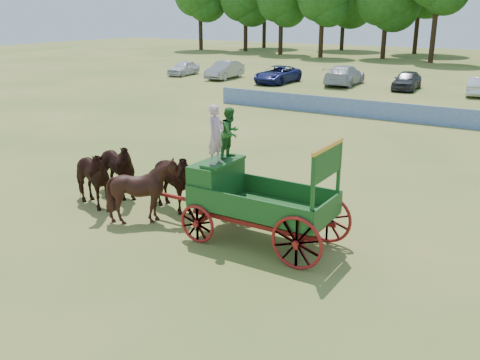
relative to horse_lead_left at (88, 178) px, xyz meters
The scene contains 8 objects.
ground 6.71m from the horse_lead_left, ahead, with size 160.00×160.00×0.00m, color #A18A48.
horse_lead_left is the anchor object (origin of this frame).
horse_lead_right 1.10m from the horse_lead_left, 90.00° to the left, with size 1.07×2.34×1.98m, color black.
horse_wheel_left 2.40m from the horse_lead_left, ahead, with size 1.60×1.80×1.98m, color black.
horse_wheel_right 2.64m from the horse_lead_left, 24.62° to the left, with size 1.07×2.34×1.98m, color black.
farm_dray 5.44m from the horse_lead_left, ahead, with size 6.00×2.00×3.75m.
sponsor_banner 19.82m from the horse_lead_left, 73.72° to the left, with size 26.00×0.08×1.05m, color #1C3D9A.
parked_cars 30.94m from the horse_lead_left, 88.79° to the left, with size 38.70×7.71×1.64m.
Camera 1 is at (6.17, -12.24, 6.14)m, focal length 40.00 mm.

